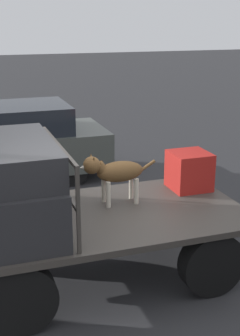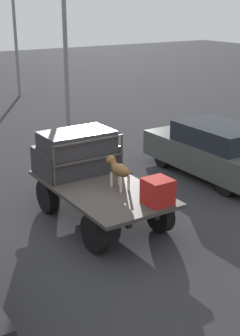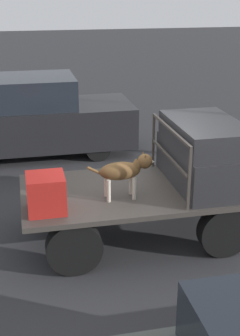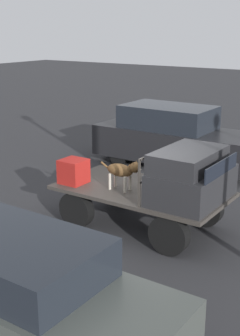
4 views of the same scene
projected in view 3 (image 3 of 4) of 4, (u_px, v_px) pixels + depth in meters
The scene contains 7 objects.
ground_plane at pixel (137, 236), 7.89m from camera, with size 80.00×80.00×0.00m, color #2D2D30.
flatbed_truck at pixel (138, 202), 7.66m from camera, with size 3.75×1.99×0.88m.
truck_cab at pixel (208, 154), 7.62m from camera, with size 1.25×1.87×1.05m.
truck_headboard at pixel (170, 148), 7.44m from camera, with size 0.04×1.87×0.98m.
dog at pixel (126, 170), 7.08m from camera, with size 1.06×0.28×0.72m.
cargo_crate at pixel (46, 193), 6.72m from camera, with size 0.55×0.55×0.55m.
parked_pickup_far at pixel (25, 117), 11.39m from camera, with size 5.09×1.93×1.93m.
Camera 3 is at (-1.76, -6.71, 3.93)m, focal length 50.00 mm.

